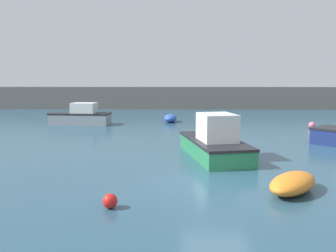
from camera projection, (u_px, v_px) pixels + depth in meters
ground_plane at (216, 188)px, 13.44m from camera, size 120.00×120.00×0.20m
harbor_breakwater at (188, 98)px, 45.52m from camera, size 52.62×2.62×2.65m
motorboat_grey_hull at (81, 116)px, 30.36m from camera, size 4.97×2.19×1.77m
motorboat_with_cabin at (215, 142)px, 18.04m from camera, size 3.30×5.99×2.16m
rowboat_blue_near at (293, 183)px, 12.61m from camera, size 2.57×2.84×0.65m
dinghy_near_pier at (170, 118)px, 32.10m from camera, size 1.23×2.28×0.69m
mooring_buoy_red at (110, 201)px, 11.11m from camera, size 0.45×0.45×0.45m
mooring_buoy_pink at (312, 125)px, 28.16m from camera, size 0.51×0.51×0.51m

